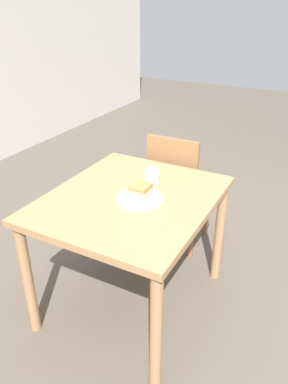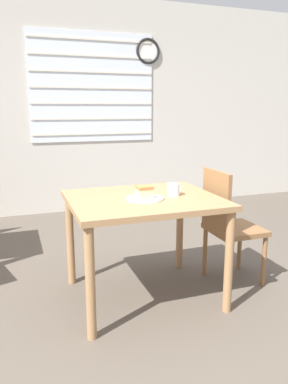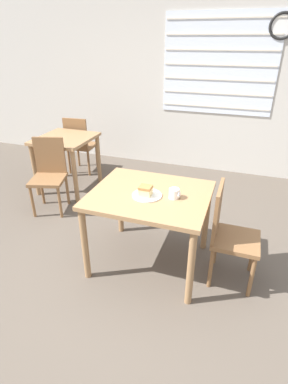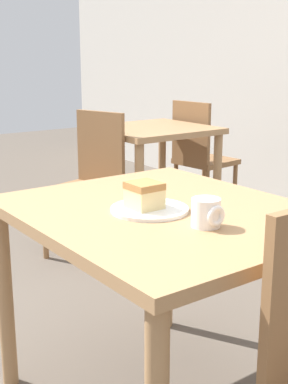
{
  "view_description": "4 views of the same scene",
  "coord_description": "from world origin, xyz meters",
  "views": [
    {
      "loc": [
        -1.51,
        -0.54,
        1.76
      ],
      "look_at": [
        0.11,
        0.32,
        0.81
      ],
      "focal_mm": 35.0,
      "sensor_mm": 36.0,
      "label": 1
    },
    {
      "loc": [
        -0.76,
        -2.05,
        1.39
      ],
      "look_at": [
        0.09,
        0.37,
        0.81
      ],
      "focal_mm": 35.0,
      "sensor_mm": 36.0,
      "label": 2
    },
    {
      "loc": [
        0.83,
        -1.86,
        2.0
      ],
      "look_at": [
        0.05,
        0.37,
        0.78
      ],
      "focal_mm": 28.0,
      "sensor_mm": 36.0,
      "label": 3
    },
    {
      "loc": [
        1.46,
        -0.69,
        1.28
      ],
      "look_at": [
        0.06,
        0.34,
        0.83
      ],
      "focal_mm": 50.0,
      "sensor_mm": 36.0,
      "label": 4
    }
  ],
  "objects": [
    {
      "name": "chair_far_opposite",
      "position": [
        -1.67,
        2.17,
        0.5
      ],
      "size": [
        0.44,
        0.44,
        0.92
      ],
      "rotation": [
        0.0,
        0.0,
        3.23
      ],
      "color": "brown",
      "rests_on": "ground_plane"
    },
    {
      "name": "plate",
      "position": [
        0.09,
        0.34,
        0.77
      ],
      "size": [
        0.26,
        0.26,
        0.01
      ],
      "color": "white",
      "rests_on": "dining_table_near"
    },
    {
      "name": "dining_table_near",
      "position": [
        0.1,
        0.4,
        0.66
      ],
      "size": [
        1.05,
        0.89,
        0.77
      ],
      "color": "#9E754C",
      "rests_on": "ground_plane"
    },
    {
      "name": "coffee_mug",
      "position": [
        0.32,
        0.38,
        0.81
      ],
      "size": [
        0.1,
        0.09,
        0.09
      ],
      "color": "white",
      "rests_on": "dining_table_near"
    },
    {
      "name": "chair_far_corner",
      "position": [
        -1.43,
        1.0,
        0.5
      ],
      "size": [
        0.5,
        0.5,
        0.92
      ],
      "rotation": [
        0.0,
        0.0,
        0.29
      ],
      "color": "brown",
      "rests_on": "ground_plane"
    },
    {
      "name": "dining_table_far",
      "position": [
        -1.54,
        1.59,
        0.64
      ],
      "size": [
        0.73,
        0.78,
        0.78
      ],
      "color": "#9E754C",
      "rests_on": "ground_plane"
    },
    {
      "name": "cake_slice",
      "position": [
        0.08,
        0.33,
        0.82
      ],
      "size": [
        0.11,
        0.1,
        0.09
      ],
      "color": "#E5CC89",
      "rests_on": "plate"
    }
  ]
}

